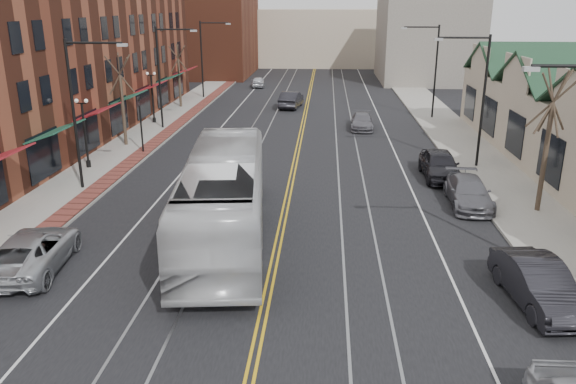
# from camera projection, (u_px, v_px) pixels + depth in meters

# --- Properties ---
(ground) EXTENTS (160.00, 160.00, 0.00)m
(ground) POSITION_uv_depth(u_px,v_px,m) (249.00, 381.00, 15.41)
(ground) COLOR black
(ground) RESTS_ON ground
(sidewalk_left) EXTENTS (4.00, 120.00, 0.15)m
(sidewalk_left) POSITION_uv_depth(u_px,v_px,m) (102.00, 168.00, 35.08)
(sidewalk_left) COLOR gray
(sidewalk_left) RESTS_ON ground
(sidewalk_right) EXTENTS (4.00, 120.00, 0.15)m
(sidewalk_right) POSITION_uv_depth(u_px,v_px,m) (493.00, 176.00, 33.53)
(sidewalk_right) COLOR gray
(sidewalk_right) RESTS_ON ground
(building_left) EXTENTS (10.00, 50.00, 11.00)m
(building_left) POSITION_uv_depth(u_px,v_px,m) (36.00, 67.00, 40.42)
(building_left) COLOR maroon
(building_left) RESTS_ON ground
(backdrop_left) EXTENTS (14.00, 18.00, 14.00)m
(backdrop_left) POSITION_uv_depth(u_px,v_px,m) (203.00, 25.00, 80.42)
(backdrop_left) COLOR maroon
(backdrop_left) RESTS_ON ground
(backdrop_mid) EXTENTS (22.00, 14.00, 9.00)m
(backdrop_mid) POSITION_uv_depth(u_px,v_px,m) (316.00, 37.00, 94.37)
(backdrop_mid) COLOR #B9A98F
(backdrop_mid) RESTS_ON ground
(backdrop_right) EXTENTS (12.00, 16.00, 11.00)m
(backdrop_right) POSITION_uv_depth(u_px,v_px,m) (426.00, 38.00, 74.17)
(backdrop_right) COLOR slate
(backdrop_right) RESTS_ON ground
(streetlight_l_1) EXTENTS (3.33, 0.25, 8.00)m
(streetlight_l_1) POSITION_uv_depth(u_px,v_px,m) (80.00, 100.00, 29.66)
(streetlight_l_1) COLOR black
(streetlight_l_1) RESTS_ON sidewalk_left
(streetlight_l_2) EXTENTS (3.33, 0.25, 8.00)m
(streetlight_l_2) POSITION_uv_depth(u_px,v_px,m) (164.00, 67.00, 44.79)
(streetlight_l_2) COLOR black
(streetlight_l_2) RESTS_ON sidewalk_left
(streetlight_l_3) EXTENTS (3.33, 0.25, 8.00)m
(streetlight_l_3) POSITION_uv_depth(u_px,v_px,m) (206.00, 51.00, 59.92)
(streetlight_l_3) COLOR black
(streetlight_l_3) RESTS_ON sidewalk_left
(streetlight_r_1) EXTENTS (3.33, 0.25, 8.00)m
(streetlight_r_1) POSITION_uv_depth(u_px,v_px,m) (477.00, 88.00, 33.91)
(streetlight_r_1) COLOR black
(streetlight_r_1) RESTS_ON sidewalk_right
(streetlight_r_2) EXTENTS (3.33, 0.25, 8.00)m
(streetlight_r_2) POSITION_uv_depth(u_px,v_px,m) (431.00, 62.00, 49.04)
(streetlight_r_2) COLOR black
(streetlight_r_2) RESTS_ON sidewalk_right
(lamppost_l_2) EXTENTS (0.84, 0.28, 4.27)m
(lamppost_l_2) POSITION_uv_depth(u_px,v_px,m) (85.00, 135.00, 34.45)
(lamppost_l_2) COLOR black
(lamppost_l_2) RESTS_ON sidewalk_left
(lamppost_l_3) EXTENTS (0.84, 0.28, 4.27)m
(lamppost_l_3) POSITION_uv_depth(u_px,v_px,m) (153.00, 98.00, 47.69)
(lamppost_l_3) COLOR black
(lamppost_l_3) RESTS_ON sidewalk_left
(tree_left_near) EXTENTS (1.78, 1.37, 6.48)m
(tree_left_near) POSITION_uv_depth(u_px,v_px,m) (122.00, 98.00, 39.69)
(tree_left_near) COLOR #382B21
(tree_left_near) RESTS_ON sidewalk_left
(tree_left_far) EXTENTS (1.66, 1.28, 6.02)m
(tree_left_far) POSITION_uv_depth(u_px,v_px,m) (179.00, 75.00, 54.90)
(tree_left_far) COLOR #382B21
(tree_left_far) RESTS_ON sidewalk_left
(tree_right_mid) EXTENTS (1.90, 1.46, 6.93)m
(tree_right_mid) POSITION_uv_depth(u_px,v_px,m) (548.00, 139.00, 26.65)
(tree_right_mid) COLOR #382B21
(tree_right_mid) RESTS_ON sidewalk_right
(manhole_far) EXTENTS (0.60, 0.60, 0.02)m
(manhole_far) POSITION_uv_depth(u_px,v_px,m) (11.00, 246.00, 23.65)
(manhole_far) COLOR #592D19
(manhole_far) RESTS_ON sidewalk_left
(traffic_signal) EXTENTS (0.18, 0.15, 3.80)m
(traffic_signal) POSITION_uv_depth(u_px,v_px,m) (141.00, 120.00, 38.05)
(traffic_signal) COLOR black
(traffic_signal) RESTS_ON sidewalk_left
(transit_bus) EXTENTS (4.75, 14.12, 3.86)m
(transit_bus) POSITION_uv_depth(u_px,v_px,m) (224.00, 197.00, 24.24)
(transit_bus) COLOR silver
(transit_bus) RESTS_ON ground
(parked_suv) EXTENTS (3.05, 5.66, 1.51)m
(parked_suv) POSITION_uv_depth(u_px,v_px,m) (32.00, 251.00, 21.71)
(parked_suv) COLOR #A8ABB0
(parked_suv) RESTS_ON ground
(parked_car_b) EXTENTS (2.18, 4.90, 1.56)m
(parked_car_b) POSITION_uv_depth(u_px,v_px,m) (538.00, 283.00, 19.14)
(parked_car_b) COLOR black
(parked_car_b) RESTS_ON ground
(parked_car_c) EXTENTS (2.16, 4.94, 1.41)m
(parked_car_c) POSITION_uv_depth(u_px,v_px,m) (468.00, 192.00, 28.64)
(parked_car_c) COLOR slate
(parked_car_c) RESTS_ON ground
(parked_car_d) EXTENTS (1.99, 4.92, 1.67)m
(parked_car_d) POSITION_uv_depth(u_px,v_px,m) (440.00, 165.00, 33.08)
(parked_car_d) COLOR black
(parked_car_d) RESTS_ON ground
(distant_car_left) EXTENTS (2.33, 5.10, 1.62)m
(distant_car_left) POSITION_uv_depth(u_px,v_px,m) (291.00, 100.00, 55.73)
(distant_car_left) COLOR black
(distant_car_left) RESTS_ON ground
(distant_car_right) EXTENTS (2.00, 4.52, 1.29)m
(distant_car_right) POSITION_uv_depth(u_px,v_px,m) (362.00, 121.00, 46.27)
(distant_car_right) COLOR slate
(distant_car_right) RESTS_ON ground
(distant_car_far) EXTENTS (1.93, 3.99, 1.31)m
(distant_car_far) POSITION_uv_depth(u_px,v_px,m) (258.00, 82.00, 69.71)
(distant_car_far) COLOR silver
(distant_car_far) RESTS_ON ground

